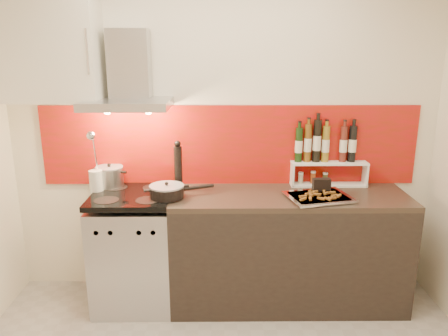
{
  "coord_description": "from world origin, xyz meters",
  "views": [
    {
      "loc": [
        -0.03,
        -2.03,
        1.97
      ],
      "look_at": [
        0.0,
        0.95,
        1.15
      ],
      "focal_mm": 35.0,
      "sensor_mm": 36.0,
      "label": 1
    }
  ],
  "objects_px": {
    "range_stove": "(135,251)",
    "pepper_mill": "(178,167)",
    "baking_tray": "(319,197)",
    "saute_pan": "(168,191)",
    "stock_pot": "(110,176)",
    "counter": "(287,249)"
  },
  "relations": [
    {
      "from": "range_stove",
      "to": "pepper_mill",
      "type": "xyz_separation_m",
      "value": [
        0.35,
        0.1,
        0.65
      ]
    },
    {
      "from": "range_stove",
      "to": "baking_tray",
      "type": "xyz_separation_m",
      "value": [
        1.4,
        -0.1,
        0.47
      ]
    },
    {
      "from": "saute_pan",
      "to": "baking_tray",
      "type": "distance_m",
      "value": 1.11
    },
    {
      "from": "stock_pot",
      "to": "pepper_mill",
      "type": "relative_size",
      "value": 0.54
    },
    {
      "from": "counter",
      "to": "stock_pot",
      "type": "xyz_separation_m",
      "value": [
        -1.4,
        0.19,
        0.54
      ]
    },
    {
      "from": "range_stove",
      "to": "counter",
      "type": "distance_m",
      "value": 1.2
    },
    {
      "from": "baking_tray",
      "to": "counter",
      "type": "bearing_deg",
      "value": 151.95
    },
    {
      "from": "range_stove",
      "to": "baking_tray",
      "type": "bearing_deg",
      "value": -4.1
    },
    {
      "from": "range_stove",
      "to": "counter",
      "type": "relative_size",
      "value": 0.51
    },
    {
      "from": "saute_pan",
      "to": "pepper_mill",
      "type": "relative_size",
      "value": 1.19
    },
    {
      "from": "range_stove",
      "to": "baking_tray",
      "type": "distance_m",
      "value": 1.48
    },
    {
      "from": "stock_pot",
      "to": "pepper_mill",
      "type": "bearing_deg",
      "value": -9.47
    },
    {
      "from": "pepper_mill",
      "to": "saute_pan",
      "type": "bearing_deg",
      "value": -109.54
    },
    {
      "from": "range_stove",
      "to": "counter",
      "type": "xyz_separation_m",
      "value": [
        1.2,
        0.0,
        0.01
      ]
    },
    {
      "from": "range_stove",
      "to": "stock_pot",
      "type": "xyz_separation_m",
      "value": [
        -0.2,
        0.19,
        0.55
      ]
    },
    {
      "from": "stock_pot",
      "to": "baking_tray",
      "type": "distance_m",
      "value": 1.63
    },
    {
      "from": "counter",
      "to": "baking_tray",
      "type": "height_order",
      "value": "baking_tray"
    },
    {
      "from": "stock_pot",
      "to": "baking_tray",
      "type": "bearing_deg",
      "value": -10.43
    },
    {
      "from": "counter",
      "to": "pepper_mill",
      "type": "xyz_separation_m",
      "value": [
        -0.85,
        0.1,
        0.64
      ]
    },
    {
      "from": "stock_pot",
      "to": "saute_pan",
      "type": "xyz_separation_m",
      "value": [
        0.49,
        -0.27,
        -0.03
      ]
    },
    {
      "from": "range_stove",
      "to": "pepper_mill",
      "type": "relative_size",
      "value": 2.28
    },
    {
      "from": "counter",
      "to": "stock_pot",
      "type": "relative_size",
      "value": 8.29
    }
  ]
}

